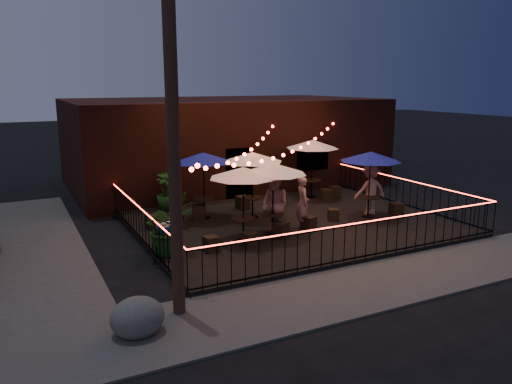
% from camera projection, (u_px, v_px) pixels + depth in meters
% --- Properties ---
extents(ground, '(110.00, 110.00, 0.00)m').
position_uv_depth(ground, '(323.00, 243.00, 15.15)').
color(ground, black).
rests_on(ground, ground).
extents(patio, '(10.00, 8.00, 0.15)m').
position_uv_depth(patio, '(290.00, 224.00, 16.88)').
color(patio, black).
rests_on(patio, ground).
extents(sidewalk, '(18.00, 2.50, 0.05)m').
position_uv_depth(sidewalk, '(398.00, 279.00, 12.31)').
color(sidewalk, '#43403E').
rests_on(sidewalk, ground).
extents(brick_building, '(14.00, 8.00, 4.00)m').
position_uv_depth(brick_building, '(223.00, 141.00, 23.87)').
color(brick_building, '#33150E').
rests_on(brick_building, ground).
extents(utility_pole, '(0.26, 0.26, 8.00)m').
position_uv_depth(utility_pole, '(173.00, 124.00, 9.65)').
color(utility_pole, '#372116').
rests_on(utility_pole, ground).
extents(fence_front, '(10.00, 0.04, 1.04)m').
position_uv_depth(fence_front, '(366.00, 240.00, 13.27)').
color(fence_front, black).
rests_on(fence_front, patio).
extents(fence_left, '(0.04, 8.00, 1.04)m').
position_uv_depth(fence_left, '(142.00, 226.00, 14.56)').
color(fence_left, black).
rests_on(fence_left, patio).
extents(fence_right, '(0.04, 8.00, 1.04)m').
position_uv_depth(fence_right, '(403.00, 193.00, 18.95)').
color(fence_right, black).
rests_on(fence_right, patio).
extents(festoon_lights, '(10.02, 8.72, 1.32)m').
position_uv_depth(festoon_lights, '(268.00, 156.00, 15.65)').
color(festoon_lights, '#FF2C22').
rests_on(festoon_lights, ground).
extents(cafe_table_0, '(2.13, 2.13, 2.22)m').
position_uv_depth(cafe_table_0, '(243.00, 174.00, 14.47)').
color(cafe_table_0, black).
rests_on(cafe_table_0, patio).
extents(cafe_table_1, '(2.64, 2.64, 2.30)m').
position_uv_depth(cafe_table_1, '(203.00, 158.00, 16.90)').
color(cafe_table_1, black).
rests_on(cafe_table_1, patio).
extents(cafe_table_2, '(2.07, 2.07, 2.26)m').
position_uv_depth(cafe_table_2, '(273.00, 170.00, 14.95)').
color(cafe_table_2, black).
rests_on(cafe_table_2, patio).
extents(cafe_table_3, '(2.48, 2.48, 2.30)m').
position_uv_depth(cafe_table_3, '(252.00, 158.00, 16.97)').
color(cafe_table_3, black).
rests_on(cafe_table_3, patio).
extents(cafe_table_4, '(2.24, 2.24, 2.30)m').
position_uv_depth(cafe_table_4, '(371.00, 157.00, 17.07)').
color(cafe_table_4, black).
rests_on(cafe_table_4, patio).
extents(cafe_table_5, '(2.19, 2.19, 2.36)m').
position_uv_depth(cafe_table_5, '(312.00, 145.00, 20.01)').
color(cafe_table_5, black).
rests_on(cafe_table_5, patio).
extents(bistro_chair_0, '(0.41, 0.41, 0.45)m').
position_uv_depth(bistro_chair_0, '(211.00, 244.00, 13.87)').
color(bistro_chair_0, black).
rests_on(bistro_chair_0, patio).
extents(bistro_chair_1, '(0.41, 0.41, 0.44)m').
position_uv_depth(bistro_chair_1, '(250.00, 240.00, 14.24)').
color(bistro_chair_1, black).
rests_on(bistro_chair_1, patio).
extents(bistro_chair_2, '(0.42, 0.42, 0.43)m').
position_uv_depth(bistro_chair_2, '(153.00, 222.00, 16.09)').
color(bistro_chair_2, black).
rests_on(bistro_chair_2, patio).
extents(bistro_chair_3, '(0.50, 0.50, 0.49)m').
position_uv_depth(bistro_chair_3, '(198.00, 212.00, 17.22)').
color(bistro_chair_3, black).
rests_on(bistro_chair_3, patio).
extents(bistro_chair_4, '(0.54, 0.54, 0.48)m').
position_uv_depth(bistro_chair_4, '(281.00, 230.00, 15.13)').
color(bistro_chair_4, black).
rests_on(bistro_chair_4, patio).
extents(bistro_chair_5, '(0.50, 0.50, 0.46)m').
position_uv_depth(bistro_chair_5, '(309.00, 223.00, 15.86)').
color(bistro_chair_5, black).
rests_on(bistro_chair_5, patio).
extents(bistro_chair_6, '(0.46, 0.46, 0.49)m').
position_uv_depth(bistro_chair_6, '(242.00, 203.00, 18.52)').
color(bistro_chair_6, black).
rests_on(bistro_chair_6, patio).
extents(bistro_chair_7, '(0.44, 0.44, 0.46)m').
position_uv_depth(bistro_chair_7, '(280.00, 198.00, 19.26)').
color(bistro_chair_7, black).
rests_on(bistro_chair_7, patio).
extents(bistro_chair_8, '(0.44, 0.44, 0.40)m').
position_uv_depth(bistro_chair_8, '(333.00, 215.00, 17.00)').
color(bistro_chair_8, black).
rests_on(bistro_chair_8, patio).
extents(bistro_chair_9, '(0.46, 0.46, 0.47)m').
position_uv_depth(bistro_chair_9, '(396.00, 209.00, 17.58)').
color(bistro_chair_9, black).
rests_on(bistro_chair_9, patio).
extents(bistro_chair_10, '(0.49, 0.49, 0.48)m').
position_uv_depth(bistro_chair_10, '(326.00, 195.00, 19.78)').
color(bistro_chair_10, black).
rests_on(bistro_chair_10, patio).
extents(bistro_chair_11, '(0.39, 0.39, 0.45)m').
position_uv_depth(bistro_chair_11, '(335.00, 192.00, 20.45)').
color(bistro_chair_11, black).
rests_on(bistro_chair_11, patio).
extents(patron_a, '(0.56, 0.71, 1.72)m').
position_uv_depth(patron_a, '(303.00, 203.00, 15.87)').
color(patron_a, '#D4B293').
rests_on(patron_a, patio).
extents(patron_b, '(0.96, 1.10, 1.94)m').
position_uv_depth(patron_b, '(275.00, 205.00, 15.21)').
color(patron_b, '#D0AD83').
rests_on(patron_b, patio).
extents(patron_c, '(1.26, 0.86, 1.79)m').
position_uv_depth(patron_c, '(370.00, 190.00, 17.66)').
color(patron_c, '#D7A892').
rests_on(patron_c, patio).
extents(potted_shrub_a, '(1.52, 1.37, 1.52)m').
position_uv_depth(potted_shrub_a, '(168.00, 227.00, 13.58)').
color(potted_shrub_a, '#14360C').
rests_on(potted_shrub_a, patio).
extents(potted_shrub_b, '(0.77, 0.68, 1.19)m').
position_uv_depth(potted_shrub_b, '(179.00, 210.00, 16.13)').
color(potted_shrub_b, '#153C13').
rests_on(potted_shrub_b, patio).
extents(potted_shrub_c, '(0.95, 0.95, 1.38)m').
position_uv_depth(potted_shrub_c, '(166.00, 192.00, 18.29)').
color(potted_shrub_c, '#173812').
rests_on(potted_shrub_c, patio).
extents(cooler, '(0.66, 0.56, 0.75)m').
position_uv_depth(cooler, '(168.00, 236.00, 14.06)').
color(cooler, blue).
rests_on(cooler, patio).
extents(boulder, '(1.19, 1.11, 0.76)m').
position_uv_depth(boulder, '(137.00, 318.00, 9.54)').
color(boulder, '#4F4F49').
rests_on(boulder, ground).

